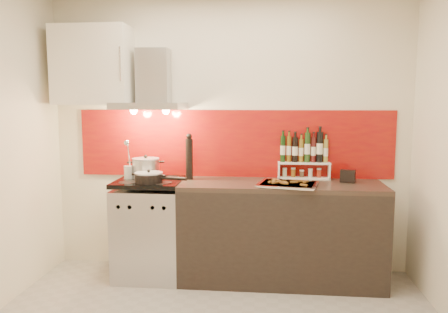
# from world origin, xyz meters

# --- Properties ---
(back_wall) EXTENTS (3.40, 0.02, 2.60)m
(back_wall) POSITION_xyz_m (0.00, 1.40, 1.30)
(back_wall) COLOR silver
(back_wall) RESTS_ON ground
(backsplash) EXTENTS (3.00, 0.02, 0.64)m
(backsplash) POSITION_xyz_m (0.05, 1.39, 1.22)
(backsplash) COLOR maroon
(backsplash) RESTS_ON back_wall
(range_stove) EXTENTS (0.60, 0.60, 0.91)m
(range_stove) POSITION_xyz_m (-0.70, 1.10, 0.44)
(range_stove) COLOR #B7B7BA
(range_stove) RESTS_ON ground
(counter) EXTENTS (1.80, 0.60, 0.90)m
(counter) POSITION_xyz_m (0.50, 1.10, 0.45)
(counter) COLOR black
(counter) RESTS_ON ground
(range_hood) EXTENTS (0.62, 0.50, 0.61)m
(range_hood) POSITION_xyz_m (-0.70, 1.24, 1.74)
(range_hood) COLOR #B7B7BA
(range_hood) RESTS_ON back_wall
(upper_cabinet) EXTENTS (0.70, 0.35, 0.72)m
(upper_cabinet) POSITION_xyz_m (-1.25, 1.22, 1.95)
(upper_cabinet) COLOR white
(upper_cabinet) RESTS_ON back_wall
(stock_pot) EXTENTS (0.25, 0.25, 0.22)m
(stock_pot) POSITION_xyz_m (-0.76, 1.19, 1.00)
(stock_pot) COLOR #B7B7BA
(stock_pot) RESTS_ON range_stove
(saute_pan) EXTENTS (0.48, 0.25, 0.11)m
(saute_pan) POSITION_xyz_m (-0.66, 0.96, 0.95)
(saute_pan) COLOR black
(saute_pan) RESTS_ON range_stove
(utensil_jar) EXTENTS (0.08, 0.12, 0.38)m
(utensil_jar) POSITION_xyz_m (-0.91, 1.11, 1.01)
(utensil_jar) COLOR silver
(utensil_jar) RESTS_ON range_stove
(pepper_mill) EXTENTS (0.07, 0.07, 0.43)m
(pepper_mill) POSITION_xyz_m (-0.35, 1.21, 1.11)
(pepper_mill) COLOR black
(pepper_mill) RESTS_ON counter
(step_shelf) EXTENTS (0.48, 0.13, 0.44)m
(step_shelf) POSITION_xyz_m (0.72, 1.34, 1.10)
(step_shelf) COLOR white
(step_shelf) RESTS_ON counter
(caddy_box) EXTENTS (0.14, 0.09, 0.11)m
(caddy_box) POSITION_xyz_m (1.09, 1.17, 0.96)
(caddy_box) COLOR black
(caddy_box) RESTS_ON counter
(baking_tray) EXTENTS (0.56, 0.47, 0.03)m
(baking_tray) POSITION_xyz_m (0.55, 0.97, 0.92)
(baking_tray) COLOR silver
(baking_tray) RESTS_ON counter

